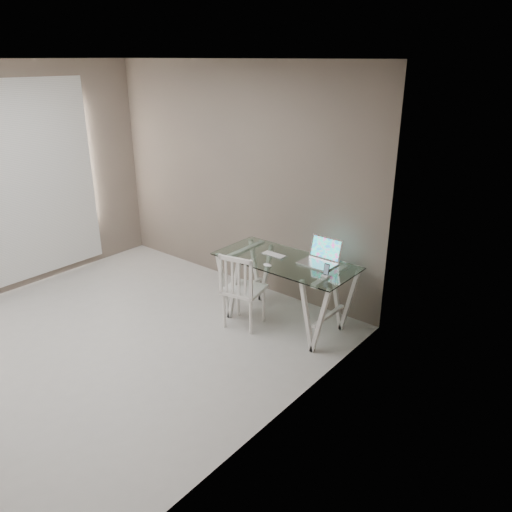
{
  "coord_description": "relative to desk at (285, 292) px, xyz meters",
  "views": [
    {
      "loc": [
        3.94,
        -2.24,
        2.73
      ],
      "look_at": [
        1.0,
        1.37,
        0.85
      ],
      "focal_mm": 35.0,
      "sensor_mm": 36.0,
      "label": 1
    }
  ],
  "objects": [
    {
      "name": "mouse",
      "position": [
        -0.04,
        -0.25,
        0.38
      ],
      "size": [
        0.1,
        0.06,
        0.03
      ],
      "primitive_type": "ellipsoid",
      "color": "silver",
      "rests_on": "desk"
    },
    {
      "name": "desk",
      "position": [
        0.0,
        0.0,
        0.0
      ],
      "size": [
        1.5,
        0.7,
        0.75
      ],
      "color": "silver",
      "rests_on": "ground"
    },
    {
      "name": "chair",
      "position": [
        -0.31,
        -0.35,
        0.09
      ],
      "size": [
        0.47,
        0.47,
        0.85
      ],
      "rotation": [
        0.0,
        0.0,
        0.22
      ],
      "color": "white",
      "rests_on": "ground"
    },
    {
      "name": "laptop",
      "position": [
        0.32,
        0.18,
        0.42
      ],
      "size": [
        0.36,
        0.32,
        0.25
      ],
      "color": "silver",
      "rests_on": "desk"
    },
    {
      "name": "phone_dock",
      "position": [
        0.54,
        -0.08,
        0.4
      ],
      "size": [
        0.07,
        0.07,
        0.13
      ],
      "color": "white",
      "rests_on": "desk"
    },
    {
      "name": "room",
      "position": [
        -1.21,
        -1.66,
        1.33
      ],
      "size": [
        4.5,
        4.52,
        2.71
      ],
      "color": "#ACA9A5",
      "rests_on": "ground"
    },
    {
      "name": "keyboard",
      "position": [
        -0.18,
        0.04,
        0.37
      ],
      "size": [
        0.27,
        0.12,
        0.01
      ],
      "primitive_type": "cube",
      "color": "silver",
      "rests_on": "desk"
    }
  ]
}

